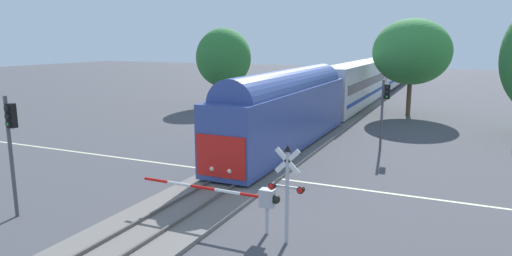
{
  "coord_description": "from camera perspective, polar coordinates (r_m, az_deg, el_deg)",
  "views": [
    {
      "loc": [
        10.62,
        -22.0,
        7.37
      ],
      "look_at": [
        -0.82,
        3.3,
        2.0
      ],
      "focal_mm": 31.76,
      "sensor_mm": 36.0,
      "label": 1
    }
  ],
  "objects": [
    {
      "name": "pine_left_background",
      "position": [
        51.63,
        -4.11,
        8.81
      ],
      "size": [
        6.2,
        6.2,
        8.77
      ],
      "color": "brown",
      "rests_on": "ground"
    },
    {
      "name": "railway_track",
      "position": [
        25.49,
        -1.38,
        -5.64
      ],
      "size": [
        4.4,
        80.0,
        0.32
      ],
      "color": "slate",
      "rests_on": "ground"
    },
    {
      "name": "traffic_signal_far_side",
      "position": [
        31.54,
        15.89,
        3.02
      ],
      "size": [
        0.53,
        0.38,
        4.84
      ],
      "color": "#4C4C51",
      "rests_on": "ground"
    },
    {
      "name": "traffic_signal_near_left",
      "position": [
        21.14,
        -28.49,
        -1.02
      ],
      "size": [
        0.53,
        0.38,
        5.17
      ],
      "color": "#4C4C51",
      "rests_on": "ground"
    },
    {
      "name": "crossing_gate_near",
      "position": [
        17.82,
        -0.84,
        -8.64
      ],
      "size": [
        6.31,
        0.4,
        1.8
      ],
      "color": "#B7B7BC",
      "rests_on": "ground"
    },
    {
      "name": "crossing_signal_mast",
      "position": [
        16.48,
        3.91,
        -7.09
      ],
      "size": [
        1.36,
        0.44,
        3.72
      ],
      "color": "#B2B2B7",
      "rests_on": "ground"
    },
    {
      "name": "elm_centre_background",
      "position": [
        47.54,
        19.03,
        9.06
      ],
      "size": [
        7.56,
        7.56,
        9.53
      ],
      "color": "brown",
      "rests_on": "ground"
    },
    {
      "name": "commuter_train",
      "position": [
        51.9,
        12.49,
        5.56
      ],
      "size": [
        3.04,
        67.16,
        5.16
      ],
      "color": "#384C93",
      "rests_on": "railway_track"
    },
    {
      "name": "road_centre_stripe",
      "position": [
        25.51,
        -1.38,
        -5.84
      ],
      "size": [
        44.0,
        0.2,
        0.01
      ],
      "color": "beige",
      "rests_on": "ground"
    },
    {
      "name": "ground_plane",
      "position": [
        25.52,
        -1.38,
        -5.85
      ],
      "size": [
        220.0,
        220.0,
        0.0
      ],
      "primitive_type": "plane",
      "color": "#47474C"
    }
  ]
}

